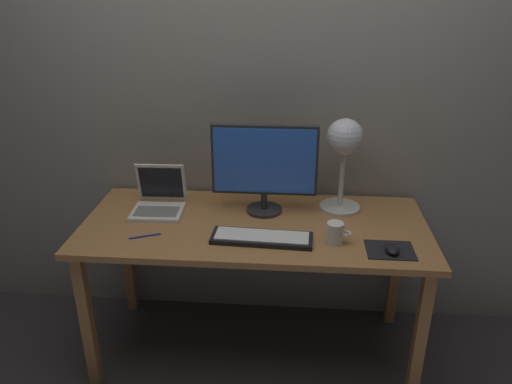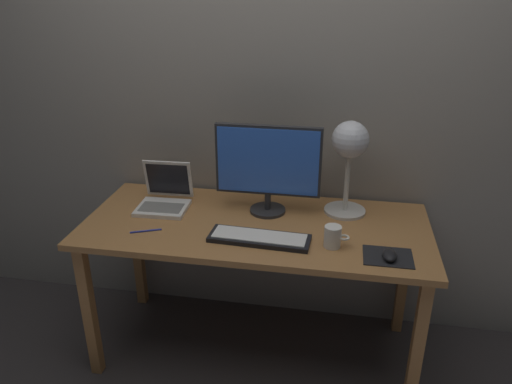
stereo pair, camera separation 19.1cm
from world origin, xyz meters
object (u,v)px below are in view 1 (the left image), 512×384
Objects in this scene: keyboard_main at (262,238)px; coffee_mug at (335,233)px; monitor at (264,164)px; laptop at (159,198)px; desk_lamp at (344,146)px; mouse at (392,248)px; pen at (145,236)px.

coffee_mug reaches higher than keyboard_main.
coffee_mug is at bearing -41.46° from monitor.
laptop is at bearing -178.14° from monitor.
laptop reaches higher than keyboard_main.
laptop is (-0.51, -0.02, -0.18)m from monitor.
desk_lamp is at bearing 44.07° from keyboard_main.
mouse is at bearing -65.97° from desk_lamp.
laptop is at bearing 152.48° from keyboard_main.
pen is (-0.83, -0.01, -0.04)m from coffee_mug.
keyboard_main is (0.01, -0.29, -0.23)m from monitor.
pen is (-0.88, -0.36, -0.32)m from desk_lamp.
laptop is 2.59× the size of mouse.
mouse reaches higher than keyboard_main.
desk_lamp is 4.73× the size of mouse.
keyboard_main is 1.79× the size of laptop.
laptop reaches higher than mouse.
coffee_mug is at bearing -97.69° from desk_lamp.
monitor is at bearing 147.65° from mouse.
keyboard_main is 0.55m from mouse.
mouse reaches higher than pen.
monitor is 1.12× the size of keyboard_main.
laptop is 0.88m from coffee_mug.
coffee_mug is (0.32, -0.29, -0.20)m from monitor.
desk_lamp reaches higher than coffee_mug.
monitor reaches higher than keyboard_main.
keyboard_main is 0.52m from pen.
desk_lamp is (0.37, 0.06, 0.08)m from monitor.
laptop reaches higher than coffee_mug.
monitor is 0.47m from coffee_mug.
coffee_mug is at bearing 0.54° from keyboard_main.
coffee_mug is (-0.05, -0.35, -0.28)m from desk_lamp.
laptop is (-0.52, 0.27, 0.05)m from keyboard_main.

